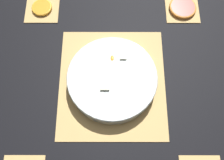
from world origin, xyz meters
TOP-DOWN VIEW (x-y plane):
  - ground_plane at (0.00, 0.00)m, footprint 6.00×6.00m
  - bamboo_mat_center at (0.00, 0.00)m, footprint 0.40×0.36m
  - coaster_mat_near_left at (-0.31, -0.27)m, footprint 0.13×0.13m
  - coaster_mat_far_left at (-0.31, 0.27)m, footprint 0.13×0.13m
  - fruit_salad_bowl at (0.00, -0.00)m, footprint 0.30×0.30m
  - orange_slice_whole at (-0.31, -0.27)m, footprint 0.08×0.08m
  - grapefruit_slice at (-0.31, 0.27)m, footprint 0.10×0.10m

SIDE VIEW (x-z plane):
  - ground_plane at x=0.00m, z-range 0.00..0.00m
  - coaster_mat_near_left at x=-0.31m, z-range 0.00..0.01m
  - coaster_mat_far_left at x=-0.31m, z-range 0.00..0.01m
  - bamboo_mat_center at x=0.00m, z-range 0.00..0.01m
  - orange_slice_whole at x=-0.31m, z-range 0.01..0.02m
  - grapefruit_slice at x=-0.31m, z-range 0.01..0.02m
  - fruit_salad_bowl at x=0.00m, z-range 0.01..0.07m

